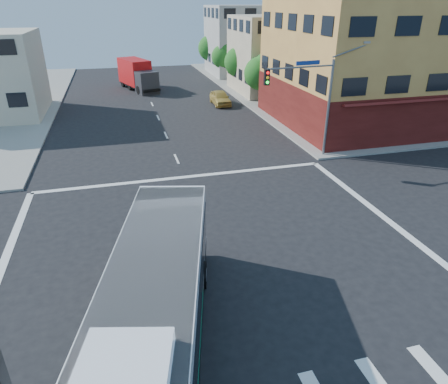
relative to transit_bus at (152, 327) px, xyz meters
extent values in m
plane|color=black|center=(3.51, 5.52, -1.89)|extent=(120.00, 120.00, 0.00)
cube|color=gray|center=(38.51, 40.52, -1.81)|extent=(50.00, 50.00, 0.15)
cube|color=gold|center=(23.51, 24.02, 5.11)|extent=(18.00, 15.00, 14.00)
cube|color=maroon|center=(23.51, 24.02, 0.11)|extent=(18.09, 15.08, 4.00)
cube|color=maroon|center=(23.51, 16.92, 1.71)|extent=(16.00, 1.60, 0.51)
cube|color=#C5B396|center=(20.51, 39.52, 2.61)|extent=(12.00, 10.00, 9.00)
cube|color=#A7A7A2|center=(20.51, 53.52, 3.11)|extent=(12.00, 10.00, 10.00)
cylinder|color=slate|center=(14.31, 16.32, 1.61)|extent=(0.18, 0.18, 7.00)
cylinder|color=slate|center=(11.81, 16.07, 4.71)|extent=(5.01, 0.62, 0.12)
cube|color=black|center=(9.31, 15.82, 4.21)|extent=(0.32, 0.30, 1.00)
sphere|color=#FF0C0C|center=(9.31, 15.65, 4.51)|extent=(0.20, 0.20, 0.20)
sphere|color=yellow|center=(9.31, 15.65, 4.21)|extent=(0.20, 0.20, 0.20)
sphere|color=#19FF33|center=(9.31, 15.65, 3.91)|extent=(0.20, 0.20, 0.20)
cube|color=navy|center=(12.31, 16.12, 4.96)|extent=(1.80, 0.22, 0.28)
cube|color=gray|center=(16.81, 16.57, 6.11)|extent=(0.50, 0.22, 0.14)
cylinder|color=#382614|center=(15.31, 33.52, -0.92)|extent=(0.28, 0.28, 1.92)
sphere|color=#1E611B|center=(15.31, 33.52, 1.48)|extent=(3.60, 3.60, 3.60)
sphere|color=#1E611B|center=(15.71, 33.22, 2.38)|extent=(2.52, 2.52, 2.52)
cylinder|color=#382614|center=(15.31, 41.52, -0.89)|extent=(0.28, 0.28, 1.99)
sphere|color=#1E611B|center=(15.31, 41.52, 1.63)|extent=(3.80, 3.80, 3.80)
sphere|color=#1E611B|center=(15.71, 41.22, 2.58)|extent=(2.66, 2.66, 2.66)
cylinder|color=#382614|center=(15.31, 49.52, -0.94)|extent=(0.28, 0.28, 1.89)
sphere|color=#1E611B|center=(15.31, 49.52, 1.36)|extent=(3.40, 3.40, 3.40)
sphere|color=#1E611B|center=(15.71, 49.22, 2.21)|extent=(2.38, 2.38, 2.38)
cylinder|color=#382614|center=(15.31, 57.52, -0.87)|extent=(0.28, 0.28, 2.03)
sphere|color=#1E611B|center=(15.31, 57.52, 1.74)|extent=(4.00, 4.00, 4.00)
sphere|color=#1E611B|center=(15.71, 57.22, 2.74)|extent=(2.80, 2.80, 2.80)
cube|color=black|center=(0.01, 0.02, -1.29)|extent=(5.91, 13.31, 0.49)
cube|color=white|center=(0.01, 0.02, 0.04)|extent=(5.89, 13.28, 3.09)
cube|color=black|center=(0.01, 0.02, 0.23)|extent=(5.85, 12.92, 1.35)
cube|color=black|center=(1.60, 6.26, 0.12)|extent=(2.48, 0.69, 1.46)
cube|color=#E5590C|center=(1.61, 6.29, 1.20)|extent=(2.02, 0.57, 0.30)
cube|color=white|center=(0.01, 0.02, 1.52)|extent=(5.77, 13.01, 0.13)
cube|color=white|center=(-0.80, -3.13, 1.78)|extent=(2.46, 2.79, 0.39)
cube|color=#0B7F50|center=(-1.48, -0.16, -0.75)|extent=(1.49, 5.78, 0.30)
cube|color=#0B7F50|center=(1.22, -0.85, -0.75)|extent=(1.49, 5.78, 0.30)
cylinder|color=black|center=(-0.22, 4.37, -1.32)|extent=(0.59, 1.17, 1.13)
cylinder|color=#99999E|center=(-0.37, 4.41, -1.32)|extent=(0.18, 0.56, 0.56)
cylinder|color=black|center=(2.29, 3.73, -1.32)|extent=(0.59, 1.17, 1.13)
cylinder|color=#99999E|center=(2.44, 3.69, -1.32)|extent=(0.18, 0.56, 0.56)
cube|color=#2A2B2F|center=(3.57, 42.41, -0.54)|extent=(2.97, 2.91, 2.70)
cube|color=black|center=(3.87, 41.47, -0.12)|extent=(2.10, 0.75, 1.04)
cube|color=red|center=(2.36, 46.17, 0.30)|extent=(4.15, 6.30, 3.12)
cube|color=black|center=(2.74, 44.98, -1.31)|extent=(4.72, 8.61, 0.31)
cylinder|color=black|center=(2.47, 42.28, -1.37)|extent=(0.59, 1.08, 1.04)
cylinder|color=black|center=(4.55, 42.94, -1.37)|extent=(0.59, 1.08, 1.04)
cylinder|color=black|center=(1.55, 45.14, -1.37)|extent=(0.59, 1.08, 1.04)
cylinder|color=black|center=(3.62, 45.81, -1.37)|extent=(0.59, 1.08, 1.04)
cylinder|color=black|center=(0.75, 47.62, -1.37)|extent=(0.59, 1.08, 1.04)
cylinder|color=black|center=(2.83, 48.29, -1.37)|extent=(0.59, 1.08, 1.04)
imported|color=gold|center=(10.94, 34.29, -1.12)|extent=(1.90, 4.52, 1.53)
camera|label=1|loc=(-0.25, -9.16, 8.70)|focal=32.00mm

